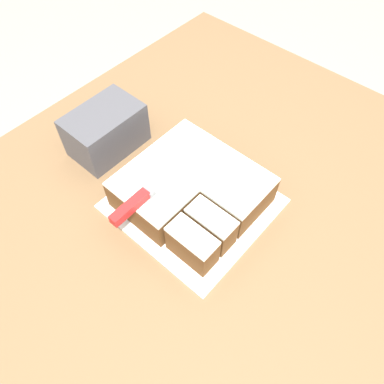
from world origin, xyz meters
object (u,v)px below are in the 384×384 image
object	(u,v)px
knife	(143,197)
cake_board	(192,203)
cake	(192,190)
storage_box	(106,130)

from	to	relation	value
knife	cake_board	bearing A→B (deg)	-24.74
cake_board	cake	xyz separation A→B (m)	(0.00, 0.00, 0.05)
cake	storage_box	distance (m)	0.29
cake_board	storage_box	world-z (taller)	storage_box
cake	knife	xyz separation A→B (m)	(-0.11, 0.04, 0.05)
cake_board	storage_box	distance (m)	0.30
cake_board	cake	size ratio (longest dim) A/B	1.18
cake	knife	bearing A→B (deg)	158.25
cake_board	cake	world-z (taller)	cake
cake_board	cake	distance (m)	0.05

